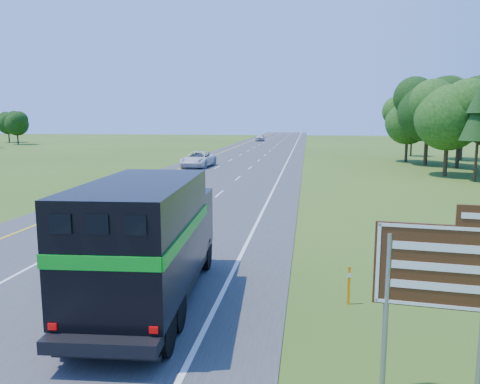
# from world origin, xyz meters

# --- Properties ---
(road) EXTENTS (15.00, 260.00, 0.04)m
(road) POSITION_xyz_m (0.00, 50.00, 0.02)
(road) COLOR #38383A
(road) RESTS_ON ground
(lane_markings) EXTENTS (11.15, 260.00, 0.01)m
(lane_markings) POSITION_xyz_m (0.00, 50.00, 0.04)
(lane_markings) COLOR yellow
(lane_markings) RESTS_ON road
(horse_truck) EXTENTS (3.12, 8.44, 3.67)m
(horse_truck) POSITION_xyz_m (3.60, 9.02, 2.00)
(horse_truck) COLOR black
(horse_truck) RESTS_ON road
(white_suv) EXTENTS (3.20, 6.29, 1.70)m
(white_suv) POSITION_xyz_m (-3.99, 47.15, 0.89)
(white_suv) COLOR silver
(white_suv) RESTS_ON road
(far_car) EXTENTS (2.00, 4.83, 1.63)m
(far_car) POSITION_xyz_m (-3.33, 108.41, 0.86)
(far_car) COLOR silver
(far_car) RESTS_ON road
(exit_sign) EXTENTS (2.25, 0.32, 3.82)m
(exit_sign) POSITION_xyz_m (10.47, 5.48, 2.48)
(exit_sign) COLOR gray
(exit_sign) RESTS_ON ground
(delineator) EXTENTS (0.09, 0.05, 1.14)m
(delineator) POSITION_xyz_m (9.27, 9.94, 0.61)
(delineator) COLOR orange
(delineator) RESTS_ON ground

